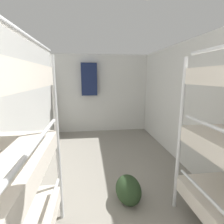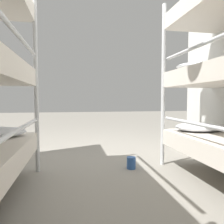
% 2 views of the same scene
% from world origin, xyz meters
% --- Properties ---
extents(wall_left, '(0.06, 5.71, 2.26)m').
position_xyz_m(wall_left, '(-1.39, 2.79, 1.13)').
color(wall_left, silver).
rests_on(wall_left, ground_plane).
extents(wall_right, '(0.06, 5.71, 2.26)m').
position_xyz_m(wall_right, '(1.39, 2.79, 1.13)').
color(wall_right, silver).
rests_on(wall_right, ground_plane).
extents(wall_back, '(2.85, 0.06, 2.26)m').
position_xyz_m(wall_back, '(0.00, 5.62, 1.13)').
color(wall_back, silver).
rests_on(wall_back, ground_plane).
extents(duffel_bag, '(0.33, 0.49, 0.33)m').
position_xyz_m(duffel_bag, '(0.13, 2.46, 0.17)').
color(duffel_bag, '#23381E').
rests_on(duffel_bag, ground_plane).
extents(hanging_coat, '(0.44, 0.12, 0.90)m').
position_xyz_m(hanging_coat, '(-0.33, 5.47, 1.56)').
color(hanging_coat, '#192347').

